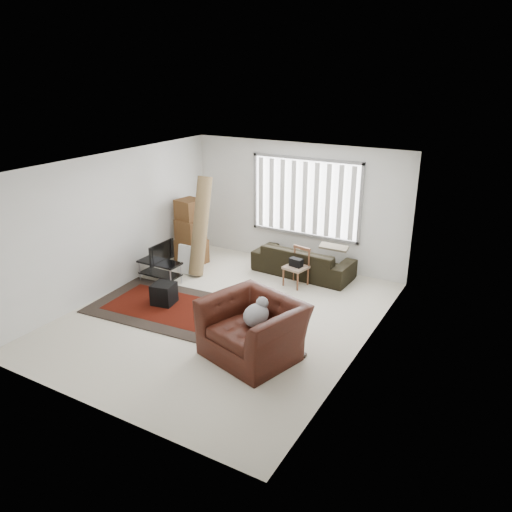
{
  "coord_description": "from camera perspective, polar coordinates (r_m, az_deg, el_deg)",
  "views": [
    {
      "loc": [
        4.44,
        -6.64,
        4.15
      ],
      "look_at": [
        0.38,
        0.5,
        1.05
      ],
      "focal_mm": 35.0,
      "sensor_mm": 36.0,
      "label": 1
    }
  ],
  "objects": [
    {
      "name": "armchair",
      "position": [
        7.59,
        -0.34,
        -7.91
      ],
      "size": [
        1.67,
        1.55,
        1.03
      ],
      "rotation": [
        0.0,
        0.0,
        -0.28
      ],
      "color": "#37130B",
      "rests_on": "ground"
    },
    {
      "name": "rolled_rug",
      "position": [
        10.54,
        -6.37,
        3.42
      ],
      "size": [
        0.32,
        0.8,
        2.09
      ],
      "primitive_type": "cylinder",
      "rotation": [
        -0.24,
        0.0,
        0.02
      ],
      "color": "brown",
      "rests_on": "ground"
    },
    {
      "name": "moving_boxes",
      "position": [
        11.22,
        -7.48,
        2.5
      ],
      "size": [
        0.69,
        0.64,
        1.47
      ],
      "color": "brown",
      "rests_on": "ground"
    },
    {
      "name": "sofa",
      "position": [
        10.62,
        5.42,
        -0.03
      ],
      "size": [
        2.17,
        1.03,
        0.82
      ],
      "primitive_type": "imported",
      "rotation": [
        0.0,
        0.0,
        3.09
      ],
      "color": "black",
      "rests_on": "ground"
    },
    {
      "name": "side_chair",
      "position": [
        10.06,
        4.66,
        -1.04
      ],
      "size": [
        0.49,
        0.49,
        0.78
      ],
      "rotation": [
        0.0,
        0.0,
        -0.19
      ],
      "color": "#866D58",
      "rests_on": "ground"
    },
    {
      "name": "persian_rug",
      "position": [
        9.44,
        -10.33,
        -5.68
      ],
      "size": [
        2.76,
        1.95,
        0.02
      ],
      "color": "black",
      "rests_on": "ground"
    },
    {
      "name": "white_flatpack",
      "position": [
        10.74,
        -7.79,
        -0.45
      ],
      "size": [
        0.49,
        0.18,
        0.62
      ],
      "primitive_type": "cube",
      "rotation": [
        -0.17,
        0.0,
        0.0
      ],
      "color": "silver",
      "rests_on": "ground"
    },
    {
      "name": "tv",
      "position": [
        10.28,
        -11.04,
        0.45
      ],
      "size": [
        0.09,
        0.73,
        0.42
      ],
      "primitive_type": "imported",
      "rotation": [
        0.0,
        0.0,
        1.57
      ],
      "color": "black",
      "rests_on": "tv_stand"
    },
    {
      "name": "subwoofer",
      "position": [
        9.46,
        -10.48,
        -4.24
      ],
      "size": [
        0.46,
        0.46,
        0.39
      ],
      "primitive_type": "cube",
      "rotation": [
        0.0,
        0.0,
        0.18
      ],
      "color": "black",
      "rests_on": "persian_rug"
    },
    {
      "name": "tv_stand",
      "position": [
        10.4,
        -10.91,
        -1.28
      ],
      "size": [
        0.9,
        0.41,
        0.45
      ],
      "color": "black",
      "rests_on": "ground"
    },
    {
      "name": "room",
      "position": [
        8.73,
        -1.95,
        4.79
      ],
      "size": [
        6.0,
        6.02,
        2.71
      ],
      "color": "beige",
      "rests_on": "ground"
    }
  ]
}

